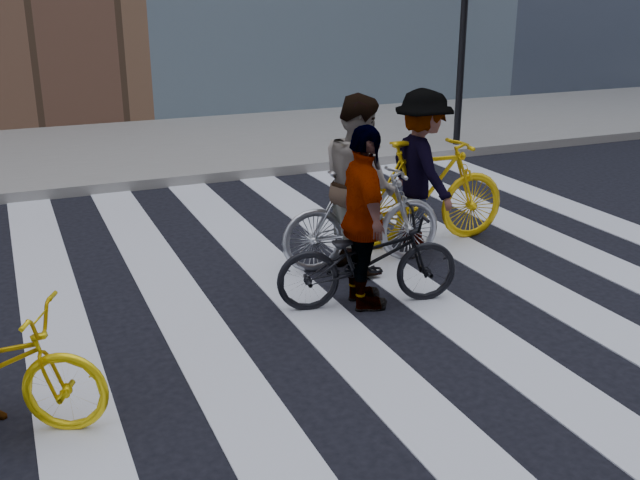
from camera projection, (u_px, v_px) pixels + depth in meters
ground at (374, 306)px, 6.93m from camera, size 100.00×100.00×0.00m
sidewalk_far at (183, 146)px, 13.43m from camera, size 100.00×5.00×0.15m
zebra_crosswalk at (374, 306)px, 6.93m from camera, size 8.25×10.00×0.01m
traffic_signal at (466, 19)px, 12.46m from camera, size 0.22×0.42×3.33m
bike_silver_mid at (363, 218)px, 7.77m from camera, size 1.79×0.61×1.06m
bike_yellow_right at (425, 193)px, 8.40m from camera, size 2.06×0.65×1.22m
bike_dark_rear at (368, 260)px, 6.83m from camera, size 1.78×0.91×0.89m
rider_mid at (359, 183)px, 7.62m from camera, size 0.74×0.92×1.82m
rider_right at (422, 169)px, 8.29m from camera, size 0.70×1.17×1.77m
rider_rear at (364, 219)px, 6.68m from camera, size 0.59×1.05×1.69m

